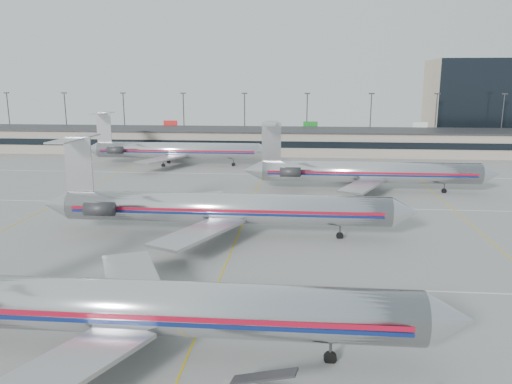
# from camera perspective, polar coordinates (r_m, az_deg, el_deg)

# --- Properties ---
(ground) EXTENTS (260.00, 260.00, 0.00)m
(ground) POSITION_cam_1_polar(r_m,az_deg,el_deg) (38.60, -6.91, -16.10)
(ground) COLOR gray
(ground) RESTS_ON ground
(apron_markings) EXTENTS (160.00, 0.15, 0.02)m
(apron_markings) POSITION_cam_1_polar(r_m,az_deg,el_deg) (47.45, -4.37, -10.37)
(apron_markings) COLOR silver
(apron_markings) RESTS_ON ground
(terminal) EXTENTS (162.00, 17.00, 6.25)m
(terminal) POSITION_cam_1_polar(r_m,az_deg,el_deg) (132.15, 1.91, 5.88)
(terminal) COLOR gray
(terminal) RESTS_ON ground
(light_mast_row) EXTENTS (163.60, 0.40, 15.28)m
(light_mast_row) POSITION_cam_1_polar(r_m,az_deg,el_deg) (145.61, 2.25, 8.63)
(light_mast_row) COLOR #38383D
(light_mast_row) RESTS_ON ground
(distant_building) EXTENTS (30.00, 20.00, 25.00)m
(distant_building) POSITION_cam_1_polar(r_m,az_deg,el_deg) (170.16, 24.22, 9.44)
(distant_building) COLOR tan
(distant_building) RESTS_ON ground
(jet_foreground) EXTENTS (46.32, 27.27, 12.12)m
(jet_foreground) POSITION_cam_1_polar(r_m,az_deg,el_deg) (36.22, -16.07, -12.32)
(jet_foreground) COLOR silver
(jet_foreground) RESTS_ON ground
(jet_second_row) EXTENTS (45.87, 27.01, 12.01)m
(jet_second_row) POSITION_cam_1_polar(r_m,az_deg,el_deg) (60.61, -4.32, -1.80)
(jet_second_row) COLOR silver
(jet_second_row) RESTS_ON ground
(jet_third_row) EXTENTS (43.04, 26.47, 11.77)m
(jet_third_row) POSITION_cam_1_polar(r_m,az_deg,el_deg) (86.85, 12.28, 2.28)
(jet_third_row) COLOR silver
(jet_third_row) RESTS_ON ground
(jet_back_row) EXTENTS (43.00, 26.45, 11.76)m
(jet_back_row) POSITION_cam_1_polar(r_m,az_deg,el_deg) (113.40, -9.36, 4.74)
(jet_back_row) COLOR silver
(jet_back_row) RESTS_ON ground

